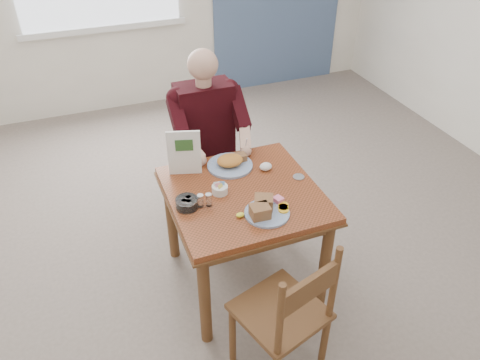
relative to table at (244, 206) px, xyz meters
name	(u,v)px	position (x,y,z in m)	size (l,w,h in m)	color
floor	(243,277)	(0.00, 0.00, -0.64)	(6.00, 6.00, 0.00)	#6A5E56
lemon_wedge	(240,215)	(-0.11, -0.22, 0.13)	(0.05, 0.03, 0.03)	#FEFA35
napkin	(266,167)	(0.22, 0.17, 0.14)	(0.08, 0.07, 0.05)	white
metal_dish	(299,177)	(0.38, 0.01, 0.12)	(0.07, 0.07, 0.01)	silver
table	(244,206)	(0.00, 0.00, 0.00)	(0.92, 0.92, 0.75)	brown
chair_far	(206,162)	(0.00, 0.80, -0.16)	(0.42, 0.42, 0.95)	#59321D
chair_near	(286,315)	(-0.05, -0.74, -0.16)	(0.53, 0.53, 0.95)	#59321D
diner	(208,130)	(0.00, 0.71, 0.17)	(0.53, 0.56, 1.39)	gray
near_plate	(265,209)	(0.04, -0.24, 0.14)	(0.31, 0.31, 0.09)	white
far_plate	(231,162)	(0.02, 0.29, 0.14)	(0.31, 0.31, 0.08)	white
caddy	(220,189)	(-0.14, 0.04, 0.14)	(0.10, 0.10, 0.07)	white
shakers	(205,200)	(-0.26, -0.05, 0.15)	(0.09, 0.05, 0.08)	white
creamer	(187,203)	(-0.36, -0.03, 0.14)	(0.16, 0.16, 0.06)	white
menu	(184,153)	(-0.28, 0.32, 0.27)	(0.20, 0.08, 0.31)	white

